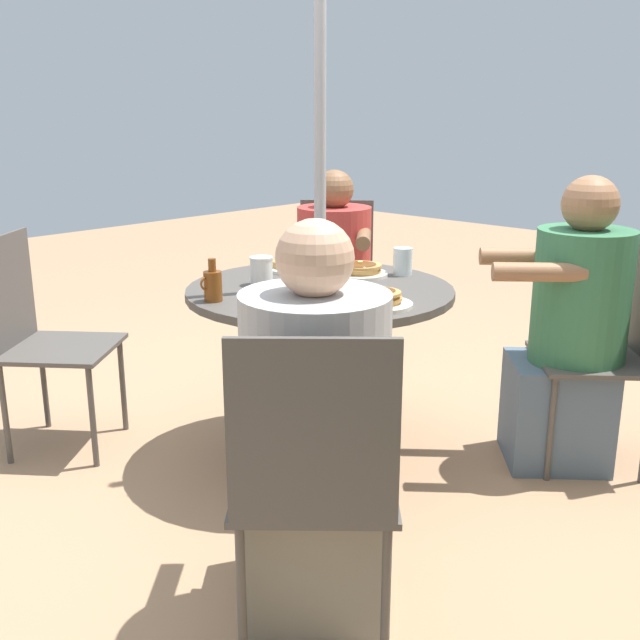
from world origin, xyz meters
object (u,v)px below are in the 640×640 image
Objects in this scene: coffee_cup at (261,271)px; syrup_bottle at (213,285)px; diner_north at (570,338)px; drinking_glass_b at (325,252)px; pancake_plate_b at (291,266)px; patio_chair_west at (314,474)px; patio_table at (320,319)px; patio_chair_north at (616,341)px; diner_east at (334,286)px; pancake_plate_d at (360,271)px; patio_chair_east at (335,274)px; pancake_plate_a at (288,292)px; diner_west at (315,446)px; patio_chair_south at (39,330)px; drinking_glass_a at (403,261)px; pancake_plate_c at (380,300)px.

syrup_bottle is at bearing 11.99° from coffee_cup.
diner_north reaches higher than drinking_glass_b.
pancake_plate_b is 0.18m from drinking_glass_b.
patio_chair_west reaches higher than coffee_cup.
patio_table is 8.24× the size of drinking_glass_b.
patio_chair_west reaches higher than drinking_glass_b.
diner_east is at bearing 49.28° from patio_chair_north.
diner_east reaches higher than pancake_plate_d.
patio_table is 1.16× the size of patio_chair_east.
patio_table is 4.52× the size of pancake_plate_d.
pancake_plate_a is 1.00× the size of pancake_plate_b.
diner_west reaches higher than patio_chair_east.
drinking_glass_b is at bearing 70.67° from patio_chair_north.
diner_east is at bearing -154.76° from coffee_cup.
pancake_plate_d reaches higher than pancake_plate_b.
patio_chair_north reaches higher than syrup_bottle.
patio_chair_west is (1.61, 1.39, 0.02)m from diner_east.
patio_chair_south reaches higher than syrup_bottle.
pancake_plate_b is at bearing -115.37° from patio_table.
drinking_glass_a is at bearing 69.59° from diner_north.
patio_table is 0.31m from pancake_plate_d.
pancake_plate_c is 0.60m from syrup_bottle.
patio_chair_south reaches higher than drinking_glass_a.
diner_west is (0.72, 0.66, -0.08)m from patio_table.
pancake_plate_c reaches higher than pancake_plate_d.
patio_table is 6.68× the size of syrup_bottle.
pancake_plate_b is at bearing -162.68° from syrup_bottle.
patio_chair_west is at bearing 91.87° from diner_east.
patio_chair_west is (1.75, 1.50, 0.00)m from patio_chair_east.
drinking_glass_b is at bearing -170.37° from syrup_bottle.
pancake_plate_c is at bearing 48.22° from pancake_plate_d.
pancake_plate_b is (-0.87, 0.59, 0.22)m from patio_chair_south.
syrup_bottle is (-0.30, -0.79, 0.27)m from diner_west.
patio_chair_west is at bearing 35.57° from pancake_plate_d.
patio_chair_north is at bearing 113.95° from drinking_glass_a.
patio_chair_north is at bearing 139.02° from syrup_bottle.
patio_chair_east is 1.47m from syrup_bottle.
patio_chair_south reaches higher than pancake_plate_c.
diner_north is 7.35× the size of syrup_bottle.
coffee_cup is at bearing 100.95° from patio_chair_west.
patio_table is at bearing 4.30° from pancake_plate_d.
pancake_plate_c is 1.48× the size of syrup_bottle.
patio_chair_west is 1.44m from drinking_glass_a.
diner_west reaches higher than patio_chair_south.
patio_chair_south is 3.90× the size of pancake_plate_c.
pancake_plate_c reaches higher than pancake_plate_b.
diner_north is (-0.63, 0.75, -0.06)m from patio_table.
pancake_plate_c is 1.82× the size of drinking_glass_b.
diner_north is at bearing 138.46° from pancake_plate_a.
syrup_bottle is (1.32, 0.59, 0.26)m from patio_chair_east.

